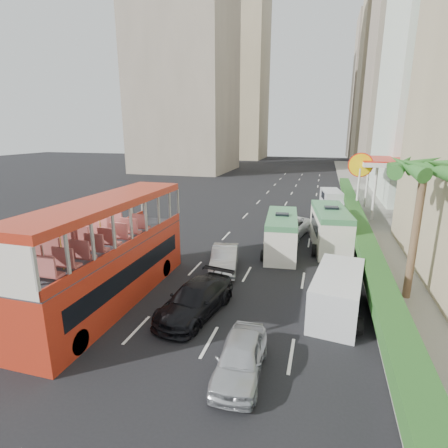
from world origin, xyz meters
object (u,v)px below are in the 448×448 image
(panel_van_near, at_px, (337,293))
(panel_van_far, at_px, (331,199))
(car_black, at_px, (196,314))
(van_asset, at_px, (288,236))
(car_silver_lane_b, at_px, (240,374))
(minibus_far, at_px, (330,228))
(minibus_near, at_px, (281,234))
(double_decker_bus, at_px, (109,252))
(shell_station, at_px, (393,188))
(palm_tree, at_px, (415,234))
(car_silver_lane_a, at_px, (225,270))

(panel_van_near, relative_size, panel_van_far, 1.06)
(car_black, relative_size, van_asset, 0.93)
(car_silver_lane_b, height_order, minibus_far, minibus_far)
(car_silver_lane_b, distance_m, minibus_near, 12.86)
(double_decker_bus, xyz_separation_m, minibus_near, (7.02, 9.30, -1.23))
(minibus_far, relative_size, panel_van_near, 1.31)
(car_black, bearing_deg, minibus_near, 84.32)
(car_silver_lane_b, distance_m, shell_station, 28.04)
(palm_tree, bearing_deg, car_silver_lane_b, -131.34)
(double_decker_bus, height_order, car_silver_lane_b, double_decker_bus)
(car_black, bearing_deg, shell_station, 73.57)
(car_silver_lane_a, distance_m, car_black, 5.39)
(minibus_far, bearing_deg, van_asset, 139.59)
(car_silver_lane_a, height_order, minibus_near, minibus_near)
(van_asset, bearing_deg, minibus_far, -21.46)
(minibus_far, relative_size, palm_tree, 0.99)
(palm_tree, bearing_deg, panel_van_far, 98.77)
(car_silver_lane_b, distance_m, car_black, 4.47)
(car_black, height_order, van_asset, van_asset)
(car_silver_lane_b, distance_m, van_asset, 16.80)
(car_silver_lane_a, height_order, car_silver_lane_b, car_silver_lane_a)
(car_silver_lane_b, bearing_deg, van_asset, 88.05)
(car_silver_lane_b, bearing_deg, car_black, 128.16)
(car_silver_lane_b, xyz_separation_m, palm_tree, (6.59, 7.49, 3.38))
(van_asset, relative_size, palm_tree, 0.82)
(minibus_far, height_order, palm_tree, palm_tree)
(panel_van_far, bearing_deg, van_asset, -114.22)
(double_decker_bus, bearing_deg, car_black, -1.04)
(panel_van_near, bearing_deg, shell_station, 83.04)
(car_silver_lane_a, relative_size, car_black, 0.87)
(car_silver_lane_a, xyz_separation_m, shell_station, (11.84, 17.69, 2.75))
(palm_tree, bearing_deg, double_decker_bus, -163.84)
(panel_van_near, bearing_deg, car_silver_lane_b, -113.94)
(double_decker_bus, height_order, panel_van_far, double_decker_bus)
(double_decker_bus, relative_size, minibus_near, 1.87)
(double_decker_bus, distance_m, panel_van_near, 10.72)
(car_silver_lane_b, height_order, palm_tree, palm_tree)
(car_silver_lane_b, relative_size, shell_station, 0.48)
(minibus_far, height_order, panel_van_far, minibus_far)
(palm_tree, bearing_deg, minibus_far, 116.25)
(car_silver_lane_a, bearing_deg, palm_tree, -18.72)
(van_asset, distance_m, panel_van_far, 12.65)
(car_silver_lane_a, height_order, panel_van_far, panel_van_far)
(panel_van_near, height_order, panel_van_far, panel_van_near)
(car_silver_lane_a, xyz_separation_m, car_black, (0.16, -5.39, 0.00))
(car_silver_lane_b, height_order, panel_van_far, panel_van_far)
(car_silver_lane_b, distance_m, panel_van_near, 6.27)
(double_decker_bus, relative_size, panel_van_near, 2.27)
(car_silver_lane_b, bearing_deg, shell_station, 69.49)
(panel_van_near, bearing_deg, double_decker_bus, -162.64)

